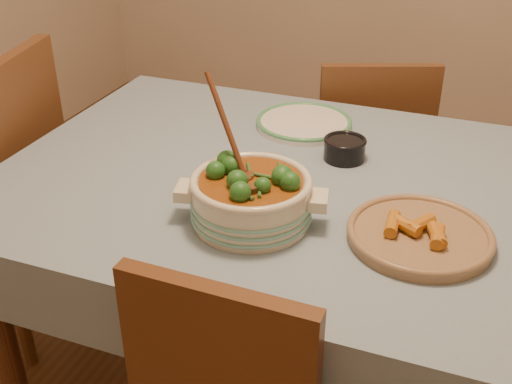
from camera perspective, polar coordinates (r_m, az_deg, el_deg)
dining_table at (r=1.65m, az=6.20°, el=-2.13°), size 1.68×1.08×0.76m
stew_casserole at (r=1.41m, az=-0.45°, el=-0.27°), size 0.34×0.31×0.32m
white_plate at (r=1.91m, az=4.29°, el=6.17°), size 0.32×0.32×0.02m
condiment_bowl at (r=1.72m, az=7.89°, el=3.92°), size 0.12×0.12×0.06m
fried_plate at (r=1.41m, az=14.37°, el=-3.52°), size 0.33×0.33×0.05m
chair_far at (r=2.40m, az=9.95°, el=3.45°), size 0.51×0.51×0.85m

